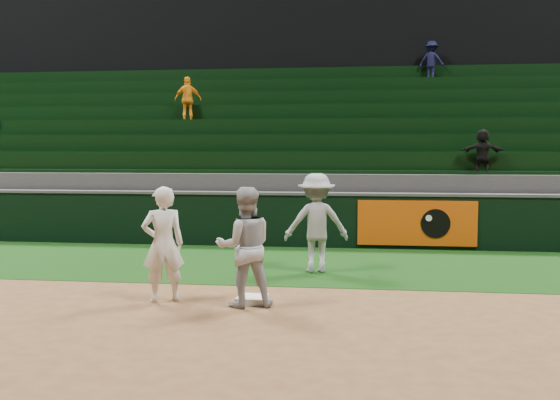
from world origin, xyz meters
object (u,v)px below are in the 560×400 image
Objects in this scene: first_baseman at (163,244)px; baserunner at (245,247)px; first_base at (252,299)px; base_coach at (316,223)px.

first_baseman is 1.23m from baserunner.
baserunner reaches higher than first_base.
first_base is 0.83m from baserunner.
baserunner is at bearing 148.20° from first_baseman.
baserunner reaches higher than first_baseman.
first_baseman is (-1.30, -0.09, 0.80)m from first_base.
baserunner is (-0.07, -0.20, 0.80)m from first_base.
base_coach is at bearing -125.03° from baserunner.
baserunner is 2.71m from base_coach.
base_coach is (0.84, 2.58, 0.05)m from baserunner.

